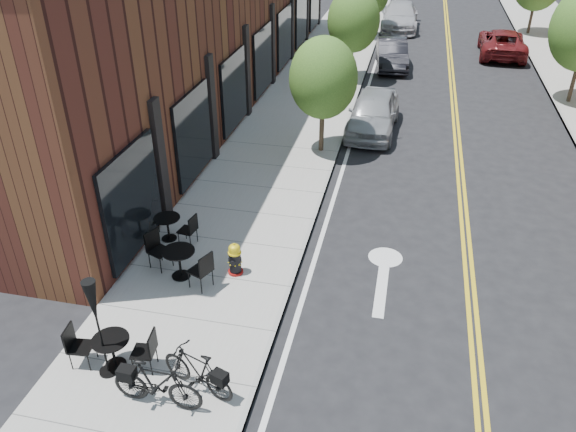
# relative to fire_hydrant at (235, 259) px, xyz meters

# --- Properties ---
(ground) EXTENTS (120.00, 120.00, 0.00)m
(ground) POSITION_rel_fire_hydrant_xyz_m (1.40, -1.74, -0.51)
(ground) COLOR black
(ground) RESTS_ON ground
(sidewalk_near) EXTENTS (4.00, 70.00, 0.12)m
(sidewalk_near) POSITION_rel_fire_hydrant_xyz_m (-0.60, 8.26, -0.45)
(sidewalk_near) COLOR #9E9B93
(sidewalk_near) RESTS_ON ground
(building_near) EXTENTS (5.00, 28.00, 7.00)m
(building_near) POSITION_rel_fire_hydrant_xyz_m (-5.10, 12.26, 2.99)
(building_near) COLOR #421B15
(building_near) RESTS_ON ground
(tree_near_a) EXTENTS (2.20, 2.20, 3.81)m
(tree_near_a) POSITION_rel_fire_hydrant_xyz_m (0.80, 7.26, 2.10)
(tree_near_a) COLOR #382B1E
(tree_near_a) RESTS_ON sidewalk_near
(tree_near_b) EXTENTS (2.30, 2.30, 3.98)m
(tree_near_b) POSITION_rel_fire_hydrant_xyz_m (0.80, 15.26, 2.21)
(tree_near_b) COLOR #382B1E
(tree_near_b) RESTS_ON sidewalk_near
(fire_hydrant) EXTENTS (0.44, 0.44, 0.82)m
(fire_hydrant) POSITION_rel_fire_hydrant_xyz_m (0.00, 0.00, 0.00)
(fire_hydrant) COLOR maroon
(fire_hydrant) RESTS_ON sidewalk_near
(bicycle_left) EXTENTS (1.61, 0.92, 0.93)m
(bicycle_left) POSITION_rel_fire_hydrant_xyz_m (0.38, -3.50, 0.08)
(bicycle_left) COLOR black
(bicycle_left) RESTS_ON sidewalk_near
(bicycle_right) EXTENTS (1.68, 0.51, 1.00)m
(bicycle_right) POSITION_rel_fire_hydrant_xyz_m (-0.17, -3.98, 0.11)
(bicycle_right) COLOR black
(bicycle_right) RESTS_ON sidewalk_near
(bistro_set_a) EXTENTS (1.65, 0.78, 0.88)m
(bistro_set_a) POSITION_rel_fire_hydrant_xyz_m (-1.37, -3.31, 0.05)
(bistro_set_a) COLOR black
(bistro_set_a) RESTS_ON sidewalk_near
(bistro_set_b) EXTENTS (1.59, 0.77, 0.84)m
(bistro_set_b) POSITION_rel_fire_hydrant_xyz_m (-2.09, 1.01, 0.03)
(bistro_set_b) COLOR black
(bistro_set_b) RESTS_ON sidewalk_near
(bistro_set_c) EXTENTS (1.77, 1.09, 0.94)m
(bistro_set_c) POSITION_rel_fire_hydrant_xyz_m (-1.20, -0.41, 0.08)
(bistro_set_c) COLOR black
(bistro_set_c) RESTS_ON sidewalk_near
(patio_umbrella) EXTENTS (0.35, 0.35, 2.15)m
(patio_umbrella) POSITION_rel_fire_hydrant_xyz_m (-1.42, -3.49, 1.15)
(patio_umbrella) COLOR black
(patio_umbrella) RESTS_ON sidewalk_near
(parked_car_a) EXTENTS (1.85, 4.27, 1.44)m
(parked_car_a) POSITION_rel_fire_hydrant_xyz_m (2.33, 9.58, 0.21)
(parked_car_a) COLOR #93969B
(parked_car_a) RESTS_ON ground
(parked_car_b) EXTENTS (1.87, 4.16, 1.33)m
(parked_car_b) POSITION_rel_fire_hydrant_xyz_m (2.48, 17.92, 0.15)
(parked_car_b) COLOR black
(parked_car_b) RESTS_ON ground
(parked_car_c) EXTENTS (2.26, 5.31, 1.53)m
(parked_car_c) POSITION_rel_fire_hydrant_xyz_m (2.45, 26.19, 0.25)
(parked_car_c) COLOR #B5B5BA
(parked_car_c) RESTS_ON ground
(parked_car_far) EXTENTS (2.41, 4.93, 1.35)m
(parked_car_far) POSITION_rel_fire_hydrant_xyz_m (7.97, 21.30, 0.16)
(parked_car_far) COLOR maroon
(parked_car_far) RESTS_ON ground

